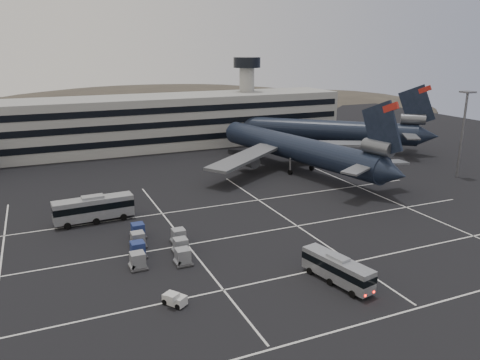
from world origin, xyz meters
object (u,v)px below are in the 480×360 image
trijet_main (297,148)px  bus_far (94,208)px  bus_near (337,268)px  uld_cluster (156,245)px

trijet_main → bus_far: (-45.72, -14.55, -2.85)m
bus_near → bus_far: size_ratio=0.81×
bus_far → uld_cluster: (6.30, -15.27, -1.36)m
bus_far → uld_cluster: bearing=-161.0°
bus_near → uld_cluster: size_ratio=0.72×
trijet_main → bus_near: 51.85m
trijet_main → bus_far: bearing=-173.7°
bus_near → uld_cluster: bearing=124.1°
trijet_main → bus_near: (-21.81, -46.92, -3.35)m
bus_far → uld_cluster: bus_far is taller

